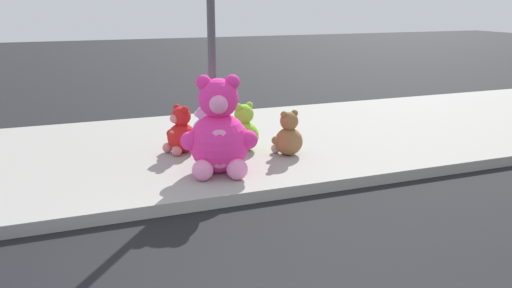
{
  "coord_description": "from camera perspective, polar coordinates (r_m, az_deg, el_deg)",
  "views": [
    {
      "loc": [
        -0.86,
        -2.22,
        2.33
      ],
      "look_at": [
        1.33,
        3.6,
        0.55
      ],
      "focal_mm": 35.41,
      "sensor_mm": 36.0,
      "label": 1
    }
  ],
  "objects": [
    {
      "name": "plush_pink_large",
      "position": [
        6.5,
        -4.19,
        1.07
      ],
      "size": [
        0.96,
        0.91,
        1.28
      ],
      "color": "#F22D93",
      "rests_on": "sidewalk"
    },
    {
      "name": "sidewalk",
      "position": [
        7.81,
        -13.43,
        -1.28
      ],
      "size": [
        28.0,
        4.4,
        0.15
      ],
      "primitive_type": "cube",
      "color": "#9E9B93",
      "rests_on": "ground_plane"
    },
    {
      "name": "sign_pole",
      "position": [
        6.89,
        -5.05,
        11.9
      ],
      "size": [
        0.56,
        0.11,
        3.2
      ],
      "color": "#4C4C51",
      "rests_on": "sidewalk"
    },
    {
      "name": "plush_brown",
      "position": [
        7.34,
        3.64,
        0.8
      ],
      "size": [
        0.5,
        0.46,
        0.66
      ],
      "color": "olive",
      "rests_on": "sidewalk"
    },
    {
      "name": "plush_lavender",
      "position": [
        8.12,
        -6.04,
        2.02
      ],
      "size": [
        0.42,
        0.41,
        0.59
      ],
      "color": "#B28CD8",
      "rests_on": "sidewalk"
    },
    {
      "name": "plush_red",
      "position": [
        7.51,
        -8.51,
        1.17
      ],
      "size": [
        0.51,
        0.52,
        0.71
      ],
      "color": "red",
      "rests_on": "sidewalk"
    },
    {
      "name": "plush_lime",
      "position": [
        7.56,
        -1.46,
        1.48
      ],
      "size": [
        0.54,
        0.52,
        0.73
      ],
      "color": "#8CD133",
      "rests_on": "sidewalk"
    }
  ]
}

